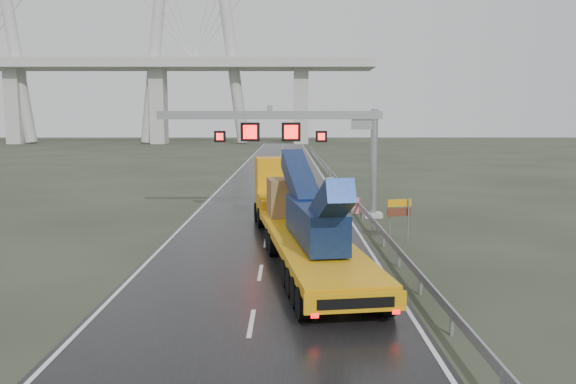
{
  "coord_description": "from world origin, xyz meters",
  "views": [
    {
      "loc": [
        1.15,
        -19.22,
        6.43
      ],
      "look_at": [
        1.18,
        6.2,
        3.2
      ],
      "focal_mm": 35.0,
      "sensor_mm": 36.0,
      "label": 1
    }
  ],
  "objects_px": {
    "heavy_haul_truck": "(295,209)",
    "exit_sign_pair": "(399,212)",
    "sign_gantry": "(302,133)",
    "striped_barrier": "(357,206)"
  },
  "relations": [
    {
      "from": "heavy_haul_truck",
      "to": "exit_sign_pair",
      "type": "relative_size",
      "value": 9.02
    },
    {
      "from": "sign_gantry",
      "to": "exit_sign_pair",
      "type": "relative_size",
      "value": 6.34
    },
    {
      "from": "heavy_haul_truck",
      "to": "striped_barrier",
      "type": "height_order",
      "value": "heavy_haul_truck"
    },
    {
      "from": "heavy_haul_truck",
      "to": "striped_barrier",
      "type": "xyz_separation_m",
      "value": [
        4.46,
        10.07,
        -1.37
      ]
    },
    {
      "from": "sign_gantry",
      "to": "striped_barrier",
      "type": "height_order",
      "value": "sign_gantry"
    },
    {
      "from": "heavy_haul_truck",
      "to": "exit_sign_pair",
      "type": "distance_m",
      "value": 5.61
    },
    {
      "from": "heavy_haul_truck",
      "to": "exit_sign_pair",
      "type": "bearing_deg",
      "value": -0.3
    },
    {
      "from": "sign_gantry",
      "to": "exit_sign_pair",
      "type": "distance_m",
      "value": 10.09
    },
    {
      "from": "sign_gantry",
      "to": "heavy_haul_truck",
      "type": "relative_size",
      "value": 0.7
    },
    {
      "from": "exit_sign_pair",
      "to": "striped_barrier",
      "type": "relative_size",
      "value": 2.15
    }
  ]
}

